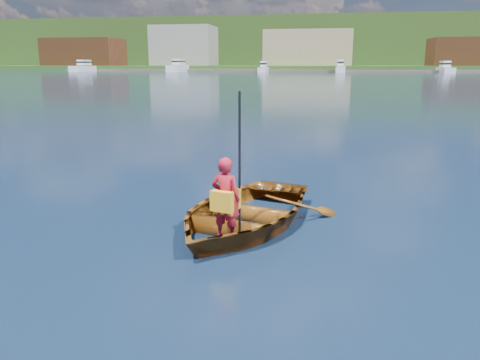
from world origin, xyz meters
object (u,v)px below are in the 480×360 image
marina_yachts (262,68)px  rowboat (243,212)px  dock (291,71)px  child_paddler (226,198)px

marina_yachts → rowboat: bearing=-82.7°
rowboat → marina_yachts: marina_yachts is taller
dock → child_paddler: bearing=-86.4°
rowboat → dock: dock is taller
child_paddler → marina_yachts: bearing=97.2°
dock → marina_yachts: bearing=-152.0°
rowboat → marina_yachts: bearing=97.3°
child_paddler → marina_yachts: size_ratio=0.01×
child_paddler → rowboat: bearing=83.8°
rowboat → marina_yachts: 144.39m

